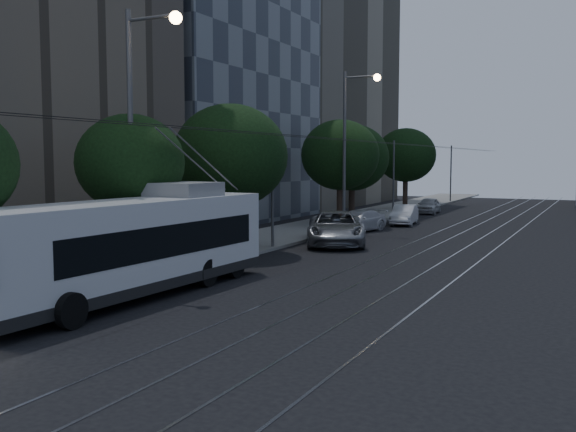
# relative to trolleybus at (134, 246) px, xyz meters

# --- Properties ---
(ground) EXTENTS (120.00, 120.00, 0.00)m
(ground) POSITION_rel_trolleybus_xyz_m (4.10, 1.91, -1.69)
(ground) COLOR black
(ground) RESTS_ON ground
(sidewalk) EXTENTS (5.00, 90.00, 0.15)m
(sidewalk) POSITION_rel_trolleybus_xyz_m (-3.40, 21.91, -1.62)
(sidewalk) COLOR gray
(sidewalk) RESTS_ON ground
(tram_rails) EXTENTS (4.52, 90.00, 0.02)m
(tram_rails) POSITION_rel_trolleybus_xyz_m (6.60, 21.91, -1.68)
(tram_rails) COLOR gray
(tram_rails) RESTS_ON ground
(overhead_wires) EXTENTS (2.23, 90.00, 6.00)m
(overhead_wires) POSITION_rel_trolleybus_xyz_m (-0.87, 21.91, 1.78)
(overhead_wires) COLOR black
(overhead_wires) RESTS_ON ground
(building_glass_mid) EXTENTS (14.40, 18.40, 26.80)m
(building_glass_mid) POSITION_rel_trolleybus_xyz_m (-14.90, 23.91, 11.73)
(building_glass_mid) COLOR #3C424D
(building_glass_mid) RESTS_ON ground
(building_tan_far) EXTENTS (14.40, 22.40, 34.80)m
(building_tan_far) POSITION_rel_trolleybus_xyz_m (-14.90, 43.91, 15.73)
(building_tan_far) COLOR gray
(building_tan_far) RESTS_ON ground
(trolleybus) EXTENTS (2.99, 12.36, 5.63)m
(trolleybus) POSITION_rel_trolleybus_xyz_m (0.00, 0.00, 0.00)
(trolleybus) COLOR silver
(trolleybus) RESTS_ON ground
(pickup_silver) EXTENTS (5.17, 6.96, 1.76)m
(pickup_silver) POSITION_rel_trolleybus_xyz_m (0.92, 15.06, -0.81)
(pickup_silver) COLOR gray
(pickup_silver) RESTS_ON ground
(car_white_a) EXTENTS (2.62, 3.92, 1.24)m
(car_white_a) POSITION_rel_trolleybus_xyz_m (0.34, 16.59, -1.07)
(car_white_a) COLOR silver
(car_white_a) RESTS_ON ground
(car_white_b) EXTENTS (2.94, 4.94, 1.34)m
(car_white_b) POSITION_rel_trolleybus_xyz_m (-0.20, 21.41, -1.02)
(car_white_b) COLOR silver
(car_white_b) RESTS_ON ground
(car_white_c) EXTENTS (2.02, 4.32, 1.37)m
(car_white_c) POSITION_rel_trolleybus_xyz_m (1.14, 26.98, -1.01)
(car_white_c) COLOR white
(car_white_c) RESTS_ON ground
(car_white_d) EXTENTS (1.84, 4.05, 1.35)m
(car_white_d) POSITION_rel_trolleybus_xyz_m (0.31, 36.91, -1.02)
(car_white_d) COLOR #BABBBF
(car_white_d) RESTS_ON ground
(tree_1) EXTENTS (4.10, 4.10, 6.22)m
(tree_1) POSITION_rel_trolleybus_xyz_m (-2.40, 2.75, 2.66)
(tree_1) COLOR #31211B
(tree_1) RESTS_ON ground
(tree_2) EXTENTS (5.50, 5.50, 7.16)m
(tree_2) POSITION_rel_trolleybus_xyz_m (-2.40, 9.91, 2.98)
(tree_2) COLOR #31211B
(tree_2) RESTS_ON ground
(tree_3) EXTENTS (5.26, 5.26, 7.19)m
(tree_3) POSITION_rel_trolleybus_xyz_m (-2.40, 23.83, 3.12)
(tree_3) COLOR #31211B
(tree_3) RESTS_ON ground
(tree_4) EXTENTS (5.29, 5.29, 7.04)m
(tree_4) POSITION_rel_trolleybus_xyz_m (-2.76, 26.98, 2.95)
(tree_4) COLOR #31211B
(tree_4) RESTS_ON ground
(tree_5) EXTENTS (5.28, 5.28, 7.29)m
(tree_5) POSITION_rel_trolleybus_xyz_m (-2.40, 39.25, 3.21)
(tree_5) COLOR #31211B
(tree_5) RESTS_ON ground
(streetlamp_near) EXTENTS (2.37, 0.44, 9.78)m
(streetlamp_near) POSITION_rel_trolleybus_xyz_m (-1.17, 1.84, 4.21)
(streetlamp_near) COLOR #575759
(streetlamp_near) RESTS_ON ground
(streetlamp_far) EXTENTS (2.41, 0.44, 9.96)m
(streetlamp_far) POSITION_rel_trolleybus_xyz_m (-0.69, 21.31, 4.31)
(streetlamp_far) COLOR #575759
(streetlamp_far) RESTS_ON ground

